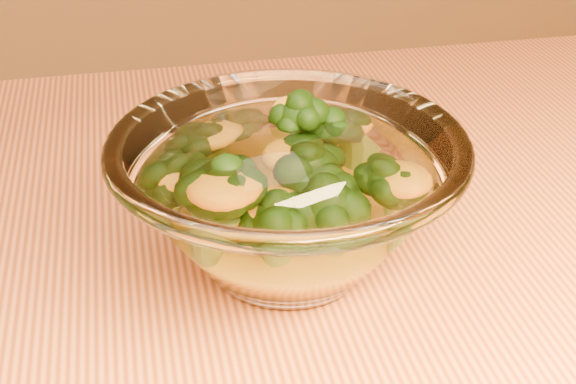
% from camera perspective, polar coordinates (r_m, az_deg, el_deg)
% --- Properties ---
extents(glass_bowl, '(0.20, 0.20, 0.09)m').
position_cam_1_polar(glass_bowl, '(0.45, 0.00, -0.47)').
color(glass_bowl, white).
rests_on(glass_bowl, table).
extents(cheese_sauce, '(0.10, 0.10, 0.03)m').
position_cam_1_polar(cheese_sauce, '(0.46, 0.00, -2.46)').
color(cheese_sauce, orange).
rests_on(cheese_sauce, glass_bowl).
extents(broccoli_heap, '(0.13, 0.12, 0.07)m').
position_cam_1_polar(broccoli_heap, '(0.45, -0.25, 1.02)').
color(broccoli_heap, black).
rests_on(broccoli_heap, cheese_sauce).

